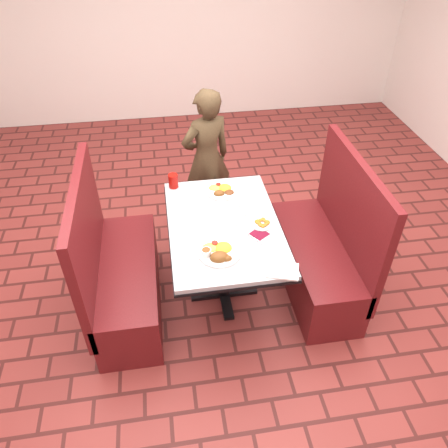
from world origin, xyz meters
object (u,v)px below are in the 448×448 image
at_px(far_dinner_plate, 222,189).
at_px(red_tumbler, 173,181).
at_px(near_dinner_plate, 219,251).
at_px(dining_table, 224,234).
at_px(booth_bench_right, 322,255).
at_px(booth_bench_left, 121,277).
at_px(plantain_plate, 262,223).
at_px(diner_person, 207,159).

distance_m(far_dinner_plate, red_tumbler, 0.40).
xyz_separation_m(near_dinner_plate, red_tumbler, (-0.24, 0.85, 0.03)).
bearing_deg(near_dinner_plate, red_tumbler, 105.87).
bearing_deg(dining_table, booth_bench_right, 0.00).
xyz_separation_m(dining_table, far_dinner_plate, (0.05, 0.41, 0.12)).
bearing_deg(booth_bench_left, plantain_plate, -2.48).
xyz_separation_m(booth_bench_right, diner_person, (-0.79, 1.08, 0.34)).
relative_size(far_dinner_plate, red_tumbler, 2.25).
bearing_deg(far_dinner_plate, booth_bench_right, -28.58).
height_order(diner_person, plantain_plate, diner_person).
distance_m(booth_bench_right, far_dinner_plate, 0.96).
bearing_deg(diner_person, booth_bench_right, 105.47).
bearing_deg(far_dinner_plate, diner_person, 93.47).
relative_size(dining_table, red_tumbler, 10.52).
relative_size(dining_table, plantain_plate, 7.21).
relative_size(booth_bench_left, red_tumbler, 10.42).
relative_size(booth_bench_left, diner_person, 0.89).
bearing_deg(booth_bench_right, far_dinner_plate, 151.42).
relative_size(booth_bench_left, near_dinner_plate, 4.19).
xyz_separation_m(diner_person, near_dinner_plate, (-0.09, -1.39, 0.11)).
xyz_separation_m(near_dinner_plate, plantain_plate, (0.35, 0.27, -0.02)).
relative_size(near_dinner_plate, red_tumbler, 2.49).
xyz_separation_m(dining_table, red_tumbler, (-0.33, 0.54, 0.15)).
bearing_deg(booth_bench_left, diner_person, 53.22).
xyz_separation_m(booth_bench_right, red_tumbler, (-1.13, 0.54, 0.48)).
distance_m(dining_table, plantain_plate, 0.29).
distance_m(dining_table, red_tumbler, 0.65).
relative_size(booth_bench_right, near_dinner_plate, 4.19).
height_order(dining_table, booth_bench_left, booth_bench_left).
relative_size(dining_table, far_dinner_plate, 4.67).
height_order(diner_person, near_dinner_plate, diner_person).
distance_m(booth_bench_right, red_tumbler, 1.34).
xyz_separation_m(booth_bench_right, plantain_plate, (-0.53, -0.05, 0.43)).
bearing_deg(booth_bench_left, red_tumbler, 48.90).
relative_size(booth_bench_right, red_tumbler, 10.42).
bearing_deg(plantain_plate, dining_table, 170.23).
xyz_separation_m(booth_bench_left, far_dinner_plate, (0.85, 0.41, 0.44)).
distance_m(booth_bench_left, red_tumbler, 0.86).
bearing_deg(dining_table, booth_bench_left, 180.00).
bearing_deg(booth_bench_left, near_dinner_plate, -23.81).
bearing_deg(plantain_plate, diner_person, 103.15).
bearing_deg(near_dinner_plate, booth_bench_right, 19.60).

